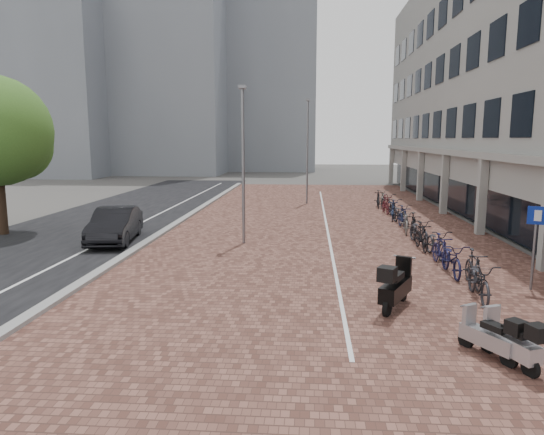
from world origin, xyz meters
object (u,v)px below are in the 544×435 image
Objects in this scene: parking_sign at (535,235)px; scooter_mid at (396,285)px; car_dark at (115,225)px; scooter_back at (488,334)px; scooter_front at (510,340)px.

scooter_mid is at bearing -135.98° from parking_sign.
scooter_back is (11.30, -9.87, -0.23)m from car_dark.
car_dark is 12.35m from scooter_mid.
scooter_mid is 1.31× the size of scooter_back.
scooter_mid reaches higher than scooter_back.
scooter_front is 0.41m from scooter_back.
car_dark is 1.80× the size of parking_sign.
parking_sign reaches higher than scooter_mid.
parking_sign is (14.00, -5.46, 0.87)m from car_dark.
scooter_back is at bearing -37.21° from scooter_mid.
car_dark is at bearing 107.64° from scooter_back.
car_dark reaches higher than scooter_back.
parking_sign is (2.42, 4.71, 1.07)m from scooter_front.
scooter_mid is 4.48m from parking_sign.
parking_sign is at bearing 27.30° from scooter_back.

